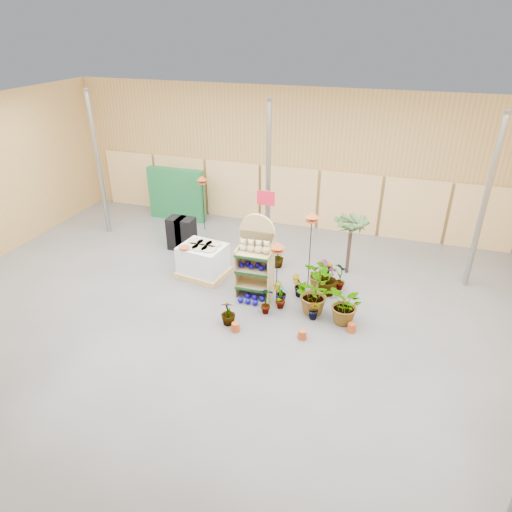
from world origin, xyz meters
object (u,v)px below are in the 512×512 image
at_px(pallet_stack, 203,261).
at_px(potted_plant_2, 312,293).
at_px(display_shelf, 256,259).
at_px(bird_table_front, 277,247).

relative_size(pallet_stack, potted_plant_2, 1.33).
relative_size(display_shelf, bird_table_front, 1.29).
bearing_deg(potted_plant_2, pallet_stack, 165.79).
bearing_deg(bird_table_front, pallet_stack, 163.52).
bearing_deg(potted_plant_2, display_shelf, 165.13).
xyz_separation_m(display_shelf, potted_plant_2, (1.54, -0.41, -0.45)).
relative_size(bird_table_front, potted_plant_2, 1.58).
xyz_separation_m(pallet_stack, bird_table_front, (2.27, -0.67, 1.09)).
bearing_deg(pallet_stack, potted_plant_2, -5.55).
relative_size(display_shelf, potted_plant_2, 2.03).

